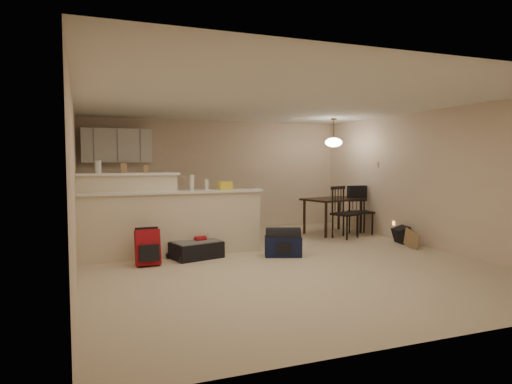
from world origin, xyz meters
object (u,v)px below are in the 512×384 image
suitcase (196,250)px  dining_chair_far (361,211)px  dining_table (333,202)px  black_daypack (402,235)px  red_backpack (148,248)px  navy_duffel (283,246)px  pendant_lamp (334,142)px  dining_chair_near (345,212)px

suitcase → dining_chair_far: bearing=0.2°
dining_table → suitcase: dining_table is taller
black_daypack → red_backpack: bearing=103.6°
suitcase → navy_duffel: bearing=-30.3°
red_backpack → pendant_lamp: bearing=19.9°
dining_table → red_backpack: size_ratio=2.59×
red_backpack → black_daypack: red_backpack is taller
black_daypack → dining_table: bearing=35.5°
dining_table → dining_chair_far: size_ratio=1.37×
dining_chair_far → suitcase: (-3.88, -1.06, -0.38)m
dining_chair_near → dining_chair_far: (0.57, 0.29, -0.02)m
dining_table → black_daypack: size_ratio=4.03×
dining_table → black_daypack: bearing=-81.8°
dining_table → black_daypack: 1.73m
dining_chair_near → black_daypack: dining_chair_near is taller
dining_chair_far → navy_duffel: size_ratio=1.70×
navy_duffel → black_daypack: 2.66m
black_daypack → dining_chair_near: bearing=51.3°
dining_chair_near → navy_duffel: bearing=-171.5°
dining_chair_far → black_daypack: dining_chair_far is taller
suitcase → dining_table: bearing=7.3°
suitcase → red_backpack: bearing=-179.4°
suitcase → black_daypack: (4.03, -0.11, 0.02)m
suitcase → pendant_lamp: bearing=7.3°
dining_chair_near → suitcase: 3.42m
red_backpack → black_daypack: (4.84, 0.12, -0.12)m
dining_table → dining_chair_far: dining_chair_far is taller
dining_table → dining_chair_near: size_ratio=1.32×
dining_table → navy_duffel: size_ratio=2.33×
suitcase → navy_duffel: 1.44m
suitcase → black_daypack: bearing=-16.7°
dining_chair_far → black_daypack: bearing=-78.3°
red_backpack → dining_chair_near: bearing=12.4°
dining_chair_far → navy_duffel: dining_chair_far is taller
pendant_lamp → suitcase: 4.10m
dining_chair_far → black_daypack: (0.15, -1.18, -0.36)m
dining_chair_near → suitcase: bearing=170.8°
dining_chair_near → navy_duffel: size_ratio=1.76×
dining_table → red_backpack: (-4.19, -1.63, -0.41)m
dining_table → dining_chair_near: (-0.07, -0.62, -0.15)m
suitcase → red_backpack: size_ratio=1.44×
dining_chair_far → black_daypack: size_ratio=2.93×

